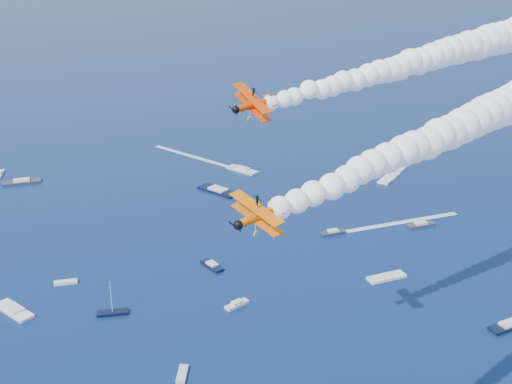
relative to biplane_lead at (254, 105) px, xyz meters
name	(u,v)px	position (x,y,z in m)	size (l,w,h in m)	color
biplane_lead	(254,105)	(0.00, 0.00, 0.00)	(7.70, 8.64, 5.20)	#E93C04
biplane_trail	(259,216)	(-11.12, -36.75, -1.94)	(6.52, 7.32, 4.41)	#FF6805
smoke_trail_lead	(410,63)	(32.79, 9.72, 2.64)	(66.80, 24.70, 12.25)	white
smoke_trail_trail	(450,131)	(20.37, -23.39, 0.70)	(64.41, 31.35, 12.25)	white
spectator_boats	(187,239)	(2.77, 71.22, -56.87)	(199.06, 162.70, 0.70)	#2E323D
boat_wakes	(330,176)	(61.62, 106.26, -57.19)	(104.49, 96.07, 0.04)	white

